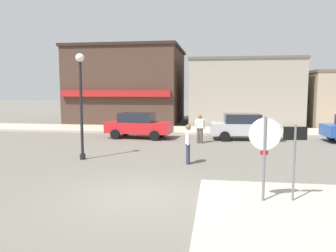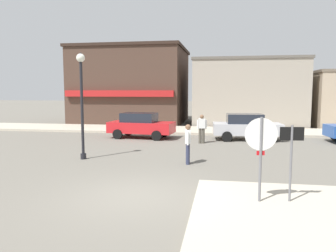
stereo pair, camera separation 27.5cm
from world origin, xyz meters
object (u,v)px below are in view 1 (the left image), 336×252
Objects in this scene: one_way_sign at (294,155)px; lamp_post at (81,90)px; stop_sign at (265,148)px; parked_car_second at (244,126)px; pedestrian_crossing_near at (200,128)px; pedestrian_crossing_far at (188,143)px; parked_car_nearest at (139,125)px.

lamp_post reaches higher than one_way_sign.
stop_sign is at bearing -170.67° from one_way_sign.
one_way_sign is 0.51× the size of parked_car_second.
one_way_sign reaches higher than parked_car_second.
pedestrian_crossing_far is at bearing -92.30° from pedestrian_crossing_near.
stop_sign reaches higher than pedestrian_crossing_far.
stop_sign is at bearing -62.18° from parked_car_nearest.
stop_sign is 11.60m from parked_car_second.
pedestrian_crossing_near is (-2.55, -1.74, 0.06)m from parked_car_second.
lamp_post is 6.96m from parked_car_nearest.
stop_sign reaches higher than pedestrian_crossing_near.
lamp_post is 1.11× the size of parked_car_second.
lamp_post is at bearing -133.28° from pedestrian_crossing_near.
pedestrian_crossing_far is (-2.76, -7.01, 0.06)m from parked_car_second.
pedestrian_crossing_near and pedestrian_crossing_far have the same top height.
pedestrian_crossing_near is 1.00× the size of pedestrian_crossing_far.
pedestrian_crossing_far is at bearing 124.74° from one_way_sign.
parked_car_nearest is 7.70m from pedestrian_crossing_far.
one_way_sign is 1.30× the size of pedestrian_crossing_near.
one_way_sign is at bearing -58.99° from parked_car_nearest.
pedestrian_crossing_near reaches higher than parked_car_nearest.
stop_sign is 12.82m from parked_car_nearest.
stop_sign reaches higher than one_way_sign.
stop_sign reaches higher than parked_car_second.
parked_car_second is (6.42, 0.24, 0.00)m from parked_car_nearest.
pedestrian_crossing_far is (3.66, -6.77, 0.06)m from parked_car_nearest.
one_way_sign is at bearing -88.44° from parked_car_second.
parked_car_nearest is at bearing 82.20° from lamp_post.
stop_sign is at bearing -77.93° from pedestrian_crossing_near.
pedestrian_crossing_near is (3.87, -1.49, 0.06)m from parked_car_nearest.
pedestrian_crossing_far is at bearing -61.60° from parked_car_nearest.
pedestrian_crossing_near is (-2.10, 9.83, -0.65)m from stop_sign.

